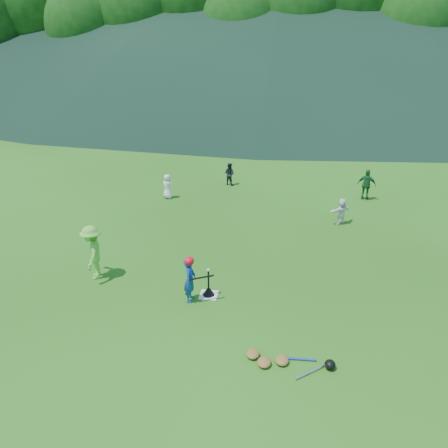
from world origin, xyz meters
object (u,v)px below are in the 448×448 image
home_plate (209,295)px  fielder_b (229,174)px  equipment_pile (282,360)px  batting_tee (209,291)px  adult_coach (93,252)px  fielder_a (168,186)px  batter_child (190,280)px  fielder_c (367,185)px  fielder_d (341,211)px

home_plate → fielder_b: fielder_b is taller
home_plate → equipment_pile: 2.93m
home_plate → batting_tee: (0.00, 0.00, 0.12)m
home_plate → adult_coach: size_ratio=0.30×
home_plate → fielder_a: size_ratio=0.45×
equipment_pile → batter_child: bearing=140.4°
fielder_b → batting_tee: size_ratio=1.45×
adult_coach → equipment_pile: adult_coach is taller
home_plate → fielder_c: fielder_c is taller
fielder_a → home_plate: bearing=127.6°
batter_child → batting_tee: 0.68m
fielder_a → fielder_d: size_ratio=1.06×
fielder_a → equipment_pile: size_ratio=0.55×
fielder_a → fielder_c: fielder_c is taller
fielder_c → fielder_d: bearing=81.2°
batter_child → batting_tee: bearing=-57.2°
fielder_c → batting_tee: size_ratio=1.82×
fielder_c → equipment_pile: 10.47m
home_plate → fielder_b: (-0.76, 8.81, 0.48)m
fielder_a → fielder_c: 7.90m
fielder_a → fielder_b: fielder_a is taller
home_plate → fielder_d: bearing=54.5°
batter_child → fielder_c: size_ratio=0.96×
home_plate → fielder_d: 6.37m
batter_child → adult_coach: (-2.82, 0.69, 0.16)m
batter_child → batting_tee: (0.41, 0.28, -0.46)m
adult_coach → fielder_a: (0.27, 6.33, -0.26)m
adult_coach → equipment_pile: 5.82m
fielder_a → fielder_d: 6.82m
batter_child → adult_coach: size_ratio=0.78×
home_plate → fielder_a: bearing=113.7°
fielder_c → fielder_b: bearing=5.4°
batter_child → adult_coach: bearing=75.0°
fielder_d → equipment_pile: 7.60m
fielder_b → home_plate: bearing=118.1°
equipment_pile → adult_coach: bearing=153.0°
adult_coach → fielder_d: (6.91, 4.76, -0.29)m
fielder_a → fielder_c: (7.83, 1.08, 0.12)m
batter_child → fielder_c: (5.28, 8.10, 0.03)m
home_plate → fielder_a: 7.38m
fielder_b → equipment_pile: size_ratio=0.55×
adult_coach → fielder_a: bearing=161.8°
fielder_b → batting_tee: 8.85m
home_plate → batter_child: bearing=-146.0°
equipment_pile → fielder_b: bearing=103.7°
adult_coach → equipment_pile: bearing=47.3°
batting_tee → equipment_pile: bearing=-48.9°
fielder_b → adult_coach: bearing=96.8°
fielder_b → fielder_c: (5.63, -0.99, 0.13)m
batter_child → fielder_c: 9.67m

